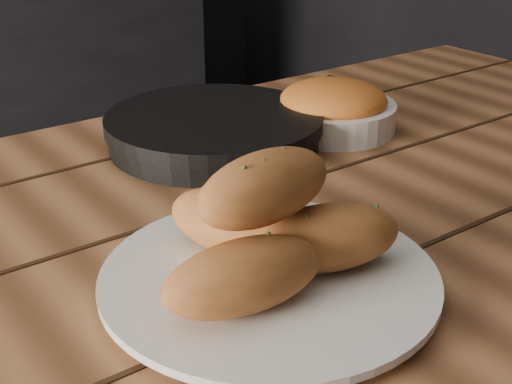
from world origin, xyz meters
The scene contains 5 objects.
table centered at (0.58, -0.15, 0.65)m, with size 1.47×0.93×0.75m.
plate centered at (0.44, -0.22, 0.76)m, with size 0.31×0.31×0.02m.
bread_rolls centered at (0.44, -0.23, 0.81)m, with size 0.25×0.20×0.12m.
skillet centered at (0.60, 0.11, 0.77)m, with size 0.42×0.29×0.05m.
bowl centered at (0.77, 0.06, 0.78)m, with size 0.18×0.18×0.07m.
Camera 1 is at (0.11, -0.66, 1.10)m, focal length 50.00 mm.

